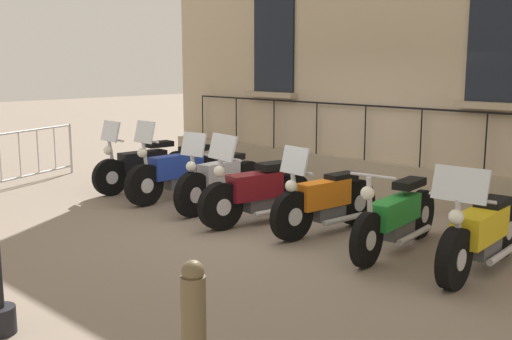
# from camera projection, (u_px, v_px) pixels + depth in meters

# --- Properties ---
(ground_plane) EXTENTS (60.00, 60.00, 0.00)m
(ground_plane) POSITION_uv_depth(u_px,v_px,m) (267.00, 221.00, 9.13)
(ground_plane) COLOR gray
(motorcycle_black) EXTENTS (2.10, 0.65, 1.32)m
(motorcycle_black) POSITION_uv_depth(u_px,v_px,m) (144.00, 166.00, 11.26)
(motorcycle_black) COLOR black
(motorcycle_black) RESTS_ON ground_plane
(motorcycle_blue) EXTENTS (2.18, 0.54, 1.39)m
(motorcycle_blue) POSITION_uv_depth(u_px,v_px,m) (179.00, 173.00, 10.53)
(motorcycle_blue) COLOR black
(motorcycle_blue) RESTS_ON ground_plane
(motorcycle_silver) EXTENTS (2.03, 0.54, 1.29)m
(motorcycle_silver) POSITION_uv_depth(u_px,v_px,m) (220.00, 182.00, 9.80)
(motorcycle_silver) COLOR black
(motorcycle_silver) RESTS_ON ground_plane
(motorcycle_maroon) EXTENTS (1.93, 0.76, 1.35)m
(motorcycle_maroon) POSITION_uv_depth(u_px,v_px,m) (256.00, 193.00, 8.93)
(motorcycle_maroon) COLOR black
(motorcycle_maroon) RESTS_ON ground_plane
(motorcycle_orange) EXTENTS (1.94, 0.58, 1.25)m
(motorcycle_orange) POSITION_uv_depth(u_px,v_px,m) (325.00, 202.00, 8.42)
(motorcycle_orange) COLOR black
(motorcycle_orange) RESTS_ON ground_plane
(motorcycle_green) EXTENTS (2.20, 0.57, 1.07)m
(motorcycle_green) POSITION_uv_depth(u_px,v_px,m) (396.00, 218.00, 7.60)
(motorcycle_green) COLOR black
(motorcycle_green) RESTS_ON ground_plane
(motorcycle_yellow) EXTENTS (2.12, 0.71, 1.28)m
(motorcycle_yellow) POSITION_uv_depth(u_px,v_px,m) (481.00, 234.00, 6.86)
(motorcycle_yellow) COLOR black
(motorcycle_yellow) RESTS_ON ground_plane
(crowd_barrier) EXTENTS (2.29, 0.89, 1.05)m
(crowd_barrier) POSITION_uv_depth(u_px,v_px,m) (29.00, 154.00, 11.93)
(crowd_barrier) COLOR #B7B7BF
(crowd_barrier) RESTS_ON ground_plane
(bollard) EXTENTS (0.18, 0.18, 0.98)m
(bollard) POSITION_uv_depth(u_px,v_px,m) (194.00, 326.00, 4.34)
(bollard) COLOR brown
(bollard) RESTS_ON ground_plane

